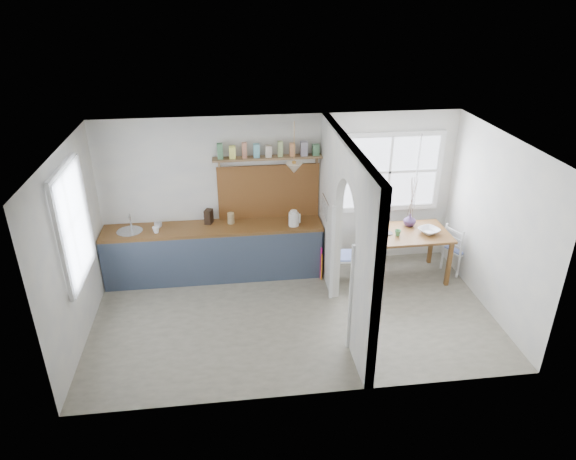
{
  "coord_description": "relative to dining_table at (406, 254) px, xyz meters",
  "views": [
    {
      "loc": [
        -0.86,
        -6.17,
        4.45
      ],
      "look_at": [
        -0.05,
        0.26,
        1.28
      ],
      "focal_mm": 32.0,
      "sensor_mm": 36.0,
      "label": 1
    }
  ],
  "objects": [
    {
      "name": "plate",
      "position": [
        -0.34,
        -0.0,
        0.41
      ],
      "size": [
        0.18,
        0.18,
        0.01
      ],
      "primitive_type": "cylinder",
      "rotation": [
        0.0,
        0.0,
        -0.16
      ],
      "color": "#292525",
      "rests_on": "dining_table"
    },
    {
      "name": "pendant_lamp",
      "position": [
        -1.82,
        0.25,
        1.48
      ],
      "size": [
        0.26,
        0.26,
        0.16
      ],
      "primitive_type": "cone",
      "color": "beige",
      "rests_on": "ceiling"
    },
    {
      "name": "utensil_rail",
      "position": [
        -1.36,
        -0.0,
        1.05
      ],
      "size": [
        0.02,
        0.5,
        0.02
      ],
      "primitive_type": "cylinder",
      "rotation": [
        1.57,
        0.0,
        0.0
      ],
      "color": "silver",
      "rests_on": "partition"
    },
    {
      "name": "backsplash",
      "position": [
        -2.18,
        0.67,
        0.95
      ],
      "size": [
        1.65,
        0.03,
        0.9
      ],
      "primitive_type": "cube",
      "color": "brown",
      "rests_on": "walls"
    },
    {
      "name": "ceiling",
      "position": [
        -1.97,
        -0.9,
        2.2
      ],
      "size": [
        5.8,
        3.2,
        0.01
      ],
      "primitive_type": "cube",
      "color": "silver",
      "rests_on": "walls"
    },
    {
      "name": "mug_b",
      "position": [
        -3.97,
        0.47,
        0.55
      ],
      "size": [
        0.15,
        0.15,
        0.1
      ],
      "primitive_type": "imported",
      "rotation": [
        0.0,
        0.0,
        0.26
      ],
      "color": "silver",
      "rests_on": "counter"
    },
    {
      "name": "kettle",
      "position": [
        -1.82,
        0.29,
        0.63
      ],
      "size": [
        0.24,
        0.2,
        0.26
      ],
      "primitive_type": null,
      "rotation": [
        0.0,
        0.0,
        0.13
      ],
      "color": "white",
      "rests_on": "counter"
    },
    {
      "name": "counter",
      "position": [
        -3.1,
        0.43,
        0.05
      ],
      "size": [
        3.5,
        0.6,
        0.9
      ],
      "color": "brown",
      "rests_on": "floor"
    },
    {
      "name": "mug_a",
      "position": [
        -3.98,
        0.29,
        0.55
      ],
      "size": [
        0.12,
        0.12,
        0.1
      ],
      "primitive_type": "imported",
      "rotation": [
        0.0,
        0.0,
        0.09
      ],
      "color": "white",
      "rests_on": "counter"
    },
    {
      "name": "floor",
      "position": [
        -1.97,
        -0.9,
        -0.4
      ],
      "size": [
        5.8,
        3.2,
        0.01
      ],
      "primitive_type": "cube",
      "color": "gray",
      "rests_on": "ground"
    },
    {
      "name": "walls",
      "position": [
        -1.97,
        -0.9,
        0.9
      ],
      "size": [
        5.81,
        3.21,
        2.6
      ],
      "color": "silver",
      "rests_on": "floor"
    },
    {
      "name": "sink",
      "position": [
        -4.4,
        0.4,
        0.49
      ],
      "size": [
        0.4,
        0.4,
        0.02
      ],
      "primitive_type": "cylinder",
      "color": "silver",
      "rests_on": "counter"
    },
    {
      "name": "shelf",
      "position": [
        -2.18,
        0.59,
        1.6
      ],
      "size": [
        1.75,
        0.2,
        0.21
      ],
      "color": "brown",
      "rests_on": "walls"
    },
    {
      "name": "chair_right",
      "position": [
        0.94,
        0.06,
        0.02
      ],
      "size": [
        0.51,
        0.51,
        0.85
      ],
      "primitive_type": null,
      "rotation": [
        0.0,
        0.0,
        2.0
      ],
      "color": "silver",
      "rests_on": "floor"
    },
    {
      "name": "dining_table",
      "position": [
        0.0,
        0.0,
        0.0
      ],
      "size": [
        1.3,
        0.87,
        0.81
      ],
      "primitive_type": null,
      "rotation": [
        0.0,
        0.0,
        0.01
      ],
      "color": "brown",
      "rests_on": "floor"
    },
    {
      "name": "jar",
      "position": [
        -2.81,
        0.5,
        0.59
      ],
      "size": [
        0.14,
        0.14,
        0.18
      ],
      "primitive_type": "cylinder",
      "rotation": [
        0.0,
        0.0,
        -0.36
      ],
      "color": "tan",
      "rests_on": "counter"
    },
    {
      "name": "bowl",
      "position": [
        0.32,
        -0.06,
        0.44
      ],
      "size": [
        0.41,
        0.41,
        0.08
      ],
      "primitive_type": "imported",
      "rotation": [
        0.0,
        0.0,
        0.41
      ],
      "color": "silver",
      "rests_on": "dining_table"
    },
    {
      "name": "chair_left",
      "position": [
        -0.99,
        0.02,
        0.04
      ],
      "size": [
        0.44,
        0.44,
        0.88
      ],
      "primitive_type": null,
      "rotation": [
        0.0,
        0.0,
        -1.67
      ],
      "color": "silver",
      "rests_on": "floor"
    },
    {
      "name": "knife_block",
      "position": [
        -3.17,
        0.54,
        0.61
      ],
      "size": [
        0.15,
        0.18,
        0.23
      ],
      "primitive_type": "cube",
      "rotation": [
        0.0,
        0.0,
        -0.35
      ],
      "color": "#352317",
      "rests_on": "counter"
    },
    {
      "name": "kitchen_window",
      "position": [
        -4.84,
        -0.9,
        1.25
      ],
      "size": [
        0.1,
        1.16,
        1.5
      ],
      "primitive_type": null,
      "color": "white",
      "rests_on": "walls"
    },
    {
      "name": "nook_window",
      "position": [
        -0.17,
        0.66,
        1.2
      ],
      "size": [
        1.76,
        0.1,
        1.3
      ],
      "primitive_type": null,
      "color": "white",
      "rests_on": "walls"
    },
    {
      "name": "partition",
      "position": [
        -1.27,
        -0.84,
        1.05
      ],
      "size": [
        0.12,
        3.2,
        2.6
      ],
      "color": "silver",
      "rests_on": "floor"
    },
    {
      "name": "towel_magenta",
      "position": [
        -1.39,
        0.08,
        -0.13
      ],
      "size": [
        0.02,
        0.03,
        0.59
      ],
      "primitive_type": "cube",
      "color": "#D2147E",
      "rests_on": "counter"
    },
    {
      "name": "vase",
      "position": [
        0.09,
        0.23,
        0.51
      ],
      "size": [
        0.21,
        0.21,
        0.21
      ],
      "primitive_type": "imported",
      "rotation": [
        0.0,
        0.0,
        0.03
      ],
      "color": "#422B55",
      "rests_on": "dining_table"
    },
    {
      "name": "table_cup",
      "position": [
        -0.21,
        -0.09,
        0.45
      ],
      "size": [
        0.12,
        0.12,
        0.1
      ],
      "primitive_type": "imported",
      "rotation": [
        0.0,
        0.0,
        0.19
      ],
      "color": "#47854D",
      "rests_on": "dining_table"
    },
    {
      "name": "towel_orange",
      "position": [
        -1.39,
        0.02,
        -0.15
      ],
      "size": [
        0.02,
        0.03,
        0.47
      ],
      "primitive_type": "cube",
      "color": "orange",
      "rests_on": "counter"
    }
  ]
}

